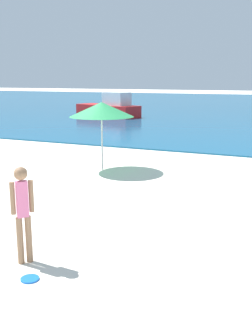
% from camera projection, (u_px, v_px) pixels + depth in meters
% --- Properties ---
extents(person_standing, '(0.27, 0.29, 1.58)m').
position_uv_depth(person_standing, '(23.00, 209.00, 6.29)').
color(person_standing, '#936B4C').
rests_on(person_standing, ground).
extents(frisbee, '(0.27, 0.27, 0.03)m').
position_uv_depth(frisbee, '(30.00, 279.00, 5.92)').
color(frisbee, blue).
rests_on(frisbee, ground).
extents(boat_near, '(5.63, 3.37, 1.82)m').
position_uv_depth(boat_near, '(110.00, 108.00, 30.44)').
color(boat_near, red).
rests_on(boat_near, water).
extents(beach_umbrella, '(2.04, 2.04, 2.17)m').
position_uv_depth(beach_umbrella, '(102.00, 110.00, 12.62)').
color(beach_umbrella, '#B7B7BC').
rests_on(beach_umbrella, ground).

